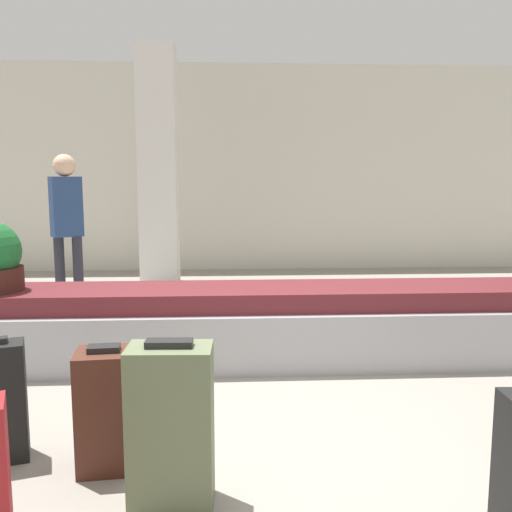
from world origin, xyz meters
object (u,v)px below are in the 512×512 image
suitcase_3 (106,409)px  traveler_0 (67,218)px  pillar (158,167)px  suitcase_7 (171,427)px

suitcase_3 → traveler_0: traveler_0 is taller
suitcase_3 → pillar: bearing=87.7°
suitcase_3 → suitcase_7: 0.52m
suitcase_3 → suitcase_7: suitcase_7 is taller
traveler_0 → suitcase_3: bearing=-103.8°
pillar → suitcase_7: size_ratio=4.13×
pillar → suitcase_3: bearing=-86.9°
suitcase_3 → suitcase_7: size_ratio=0.83×
suitcase_7 → traveler_0: 4.23m
suitcase_7 → traveler_0: traveler_0 is taller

